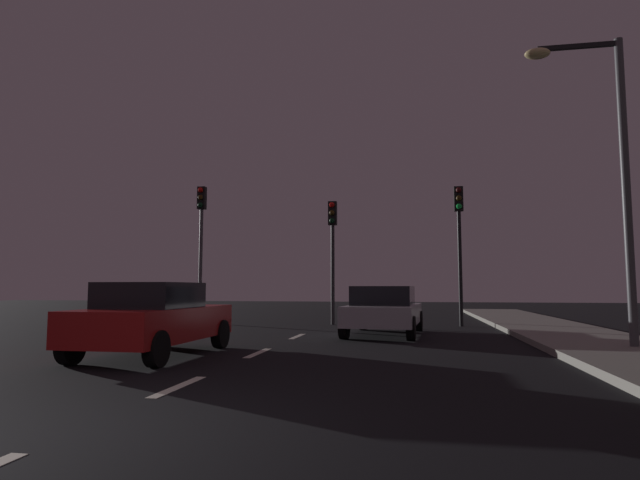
% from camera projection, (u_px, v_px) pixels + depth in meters
% --- Properties ---
extents(ground_plane, '(80.00, 80.00, 0.00)m').
position_uv_depth(ground_plane, '(266.00, 350.00, 11.59)').
color(ground_plane, black).
extents(sidewalk_curb_right, '(3.00, 40.00, 0.15)m').
position_uv_depth(sidewalk_curb_right, '(633.00, 354.00, 10.29)').
color(sidewalk_curb_right, gray).
rests_on(sidewalk_curb_right, ground_plane).
extents(lane_stripe_second, '(0.16, 1.60, 0.01)m').
position_uv_depth(lane_stripe_second, '(179.00, 386.00, 7.28)').
color(lane_stripe_second, silver).
rests_on(lane_stripe_second, ground_plane).
extents(lane_stripe_third, '(0.16, 1.60, 0.01)m').
position_uv_depth(lane_stripe_third, '(258.00, 353.00, 11.00)').
color(lane_stripe_third, silver).
rests_on(lane_stripe_third, ground_plane).
extents(lane_stripe_fourth, '(0.16, 1.60, 0.01)m').
position_uv_depth(lane_stripe_fourth, '(297.00, 336.00, 14.73)').
color(lane_stripe_fourth, silver).
rests_on(lane_stripe_fourth, ground_plane).
extents(traffic_signal_left, '(0.32, 0.38, 5.38)m').
position_uv_depth(traffic_signal_left, '(201.00, 228.00, 20.67)').
color(traffic_signal_left, '#4C4C51').
rests_on(traffic_signal_left, ground_plane).
extents(traffic_signal_center, '(0.32, 0.38, 4.64)m').
position_uv_depth(traffic_signal_center, '(333.00, 237.00, 19.70)').
color(traffic_signal_center, '#2D2D30').
rests_on(traffic_signal_center, ground_plane).
extents(traffic_signal_right, '(0.32, 0.38, 5.05)m').
position_uv_depth(traffic_signal_right, '(459.00, 228.00, 18.92)').
color(traffic_signal_right, black).
rests_on(traffic_signal_right, ground_plane).
extents(car_stopped_ahead, '(2.27, 4.32, 1.42)m').
position_uv_depth(car_stopped_ahead, '(384.00, 310.00, 15.26)').
color(car_stopped_ahead, silver).
rests_on(car_stopped_ahead, ground_plane).
extents(car_adjacent_lane, '(1.92, 4.10, 1.48)m').
position_uv_depth(car_adjacent_lane, '(154.00, 318.00, 10.64)').
color(car_adjacent_lane, '#B21919').
rests_on(car_adjacent_lane, ground_plane).
extents(street_lamp_right, '(2.07, 0.36, 6.86)m').
position_uv_depth(street_lamp_right, '(608.00, 159.00, 11.35)').
color(street_lamp_right, '#4C4C51').
rests_on(street_lamp_right, ground_plane).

